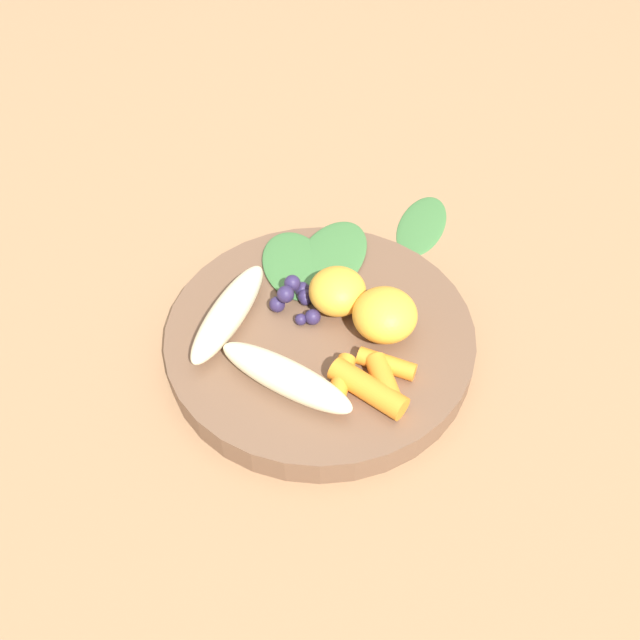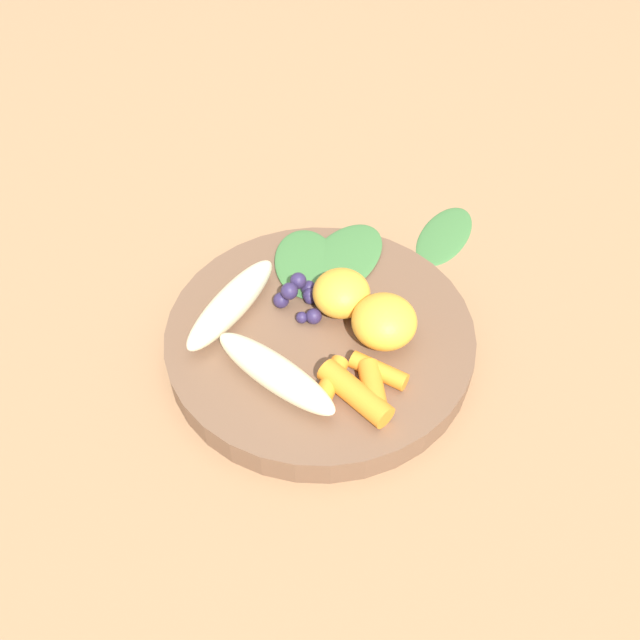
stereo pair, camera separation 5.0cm
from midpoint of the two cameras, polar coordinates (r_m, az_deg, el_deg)
ground_plane at (r=0.57m, az=2.51°, el=-2.56°), size 2.40×2.40×0.00m
bowl at (r=0.56m, az=2.55°, el=-1.71°), size 0.26×0.26×0.03m
banana_peeled_left at (r=0.50m, az=-1.14°, el=-4.78°), size 0.12×0.06×0.03m
banana_peeled_right at (r=0.55m, az=-5.22°, el=1.34°), size 0.07×0.12×0.03m
orange_segment_near at (r=0.56m, az=4.48°, el=2.24°), size 0.05×0.05×0.04m
orange_segment_far at (r=0.54m, az=8.33°, el=-0.27°), size 0.05×0.05×0.04m
carrot_front at (r=0.51m, az=3.66°, el=-5.76°), size 0.04×0.05×0.01m
carrot_mid_left at (r=0.50m, az=5.98°, el=-6.55°), size 0.07×0.03×0.02m
carrot_mid_right at (r=0.51m, az=7.50°, el=-6.17°), size 0.05×0.04×0.02m
carrot_rear at (r=0.52m, az=7.94°, el=-4.58°), size 0.05×0.03×0.01m
blueberry_pile at (r=0.56m, az=1.19°, el=1.89°), size 0.05×0.04×0.03m
kale_leaf_left at (r=0.61m, az=4.44°, el=5.27°), size 0.10×0.12×0.00m
kale_leaf_right at (r=0.60m, az=1.21°, el=4.91°), size 0.11×0.10×0.00m
kale_leaf_stray at (r=0.69m, az=12.96°, el=7.29°), size 0.09×0.11×0.01m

